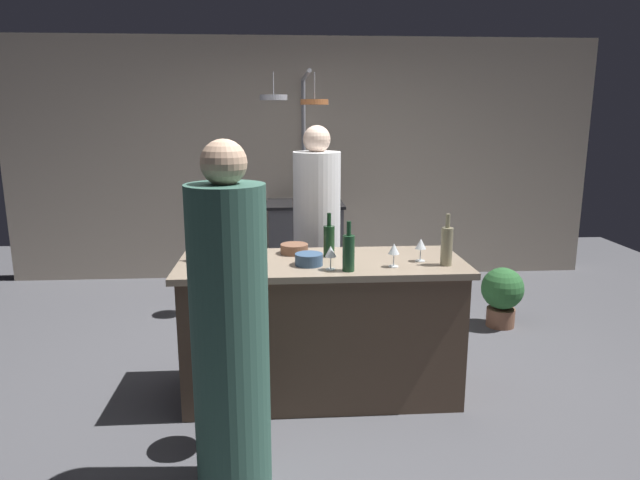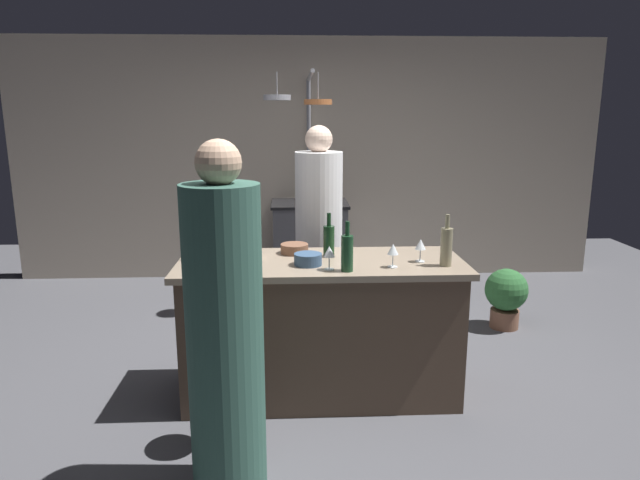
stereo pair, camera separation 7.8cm
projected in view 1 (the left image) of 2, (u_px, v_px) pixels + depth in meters
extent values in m
plane|color=#4C4C51|center=(322.00, 391.00, 3.76)|extent=(9.00, 9.00, 0.00)
cube|color=#BCAD99|center=(303.00, 160.00, 6.25)|extent=(6.40, 0.16, 2.60)
cube|color=brown|center=(322.00, 331.00, 3.67)|extent=(1.72, 0.66, 0.86)
cube|color=gray|center=(322.00, 264.00, 3.57)|extent=(1.80, 0.72, 0.04)
cube|color=#47474C|center=(305.00, 245.00, 6.05)|extent=(0.76, 0.60, 0.86)
cube|color=black|center=(305.00, 204.00, 5.96)|extent=(0.80, 0.64, 0.03)
cylinder|color=white|center=(317.00, 250.00, 4.43)|extent=(0.36, 0.36, 1.52)
sphere|color=beige|center=(317.00, 139.00, 4.24)|extent=(0.21, 0.21, 0.21)
cylinder|color=#4C4C51|center=(236.00, 446.00, 3.12)|extent=(0.28, 0.28, 0.02)
cylinder|color=#4C4C51|center=(234.00, 393.00, 3.05)|extent=(0.06, 0.06, 0.62)
cylinder|color=brown|center=(232.00, 336.00, 2.98)|extent=(0.26, 0.26, 0.04)
cylinder|color=#33594C|center=(230.00, 346.00, 2.63)|extent=(0.36, 0.36, 1.51)
sphere|color=#D8AD8C|center=(224.00, 163.00, 2.44)|extent=(0.21, 0.21, 0.21)
cylinder|color=gray|center=(304.00, 182.00, 6.16)|extent=(0.04, 0.04, 2.15)
cylinder|color=gray|center=(306.00, 76.00, 5.28)|extent=(0.04, 1.31, 0.04)
cylinder|color=gray|center=(274.00, 97.00, 4.79)|extent=(0.23, 0.23, 0.04)
cylinder|color=gray|center=(273.00, 85.00, 4.80)|extent=(0.01, 0.01, 0.21)
cylinder|color=#B26638|center=(314.00, 102.00, 4.88)|extent=(0.24, 0.24, 0.04)
cylinder|color=gray|center=(315.00, 87.00, 4.82)|extent=(0.01, 0.01, 0.25)
cylinder|color=brown|center=(500.00, 317.00, 4.91)|extent=(0.24, 0.24, 0.16)
sphere|color=#2D6633|center=(502.00, 288.00, 4.85)|extent=(0.36, 0.36, 0.36)
cylinder|color=#382319|center=(238.00, 236.00, 3.77)|extent=(0.05, 0.05, 0.21)
cylinder|color=gray|center=(447.00, 247.00, 3.44)|extent=(0.07, 0.07, 0.23)
cylinder|color=gray|center=(448.00, 221.00, 3.40)|extent=(0.03, 0.03, 0.08)
cylinder|color=#193D23|center=(349.00, 253.00, 3.31)|extent=(0.07, 0.07, 0.21)
cylinder|color=#193D23|center=(349.00, 228.00, 3.28)|extent=(0.03, 0.03, 0.08)
cylinder|color=#143319|center=(329.00, 241.00, 3.65)|extent=(0.07, 0.07, 0.20)
cylinder|color=#143319|center=(329.00, 220.00, 3.62)|extent=(0.03, 0.03, 0.08)
cylinder|color=#B78C8E|center=(207.00, 242.00, 3.54)|extent=(0.07, 0.07, 0.24)
cylinder|color=#B78C8E|center=(206.00, 217.00, 3.50)|extent=(0.03, 0.03, 0.08)
cylinder|color=silver|center=(331.00, 269.00, 3.36)|extent=(0.06, 0.06, 0.01)
cylinder|color=silver|center=(331.00, 263.00, 3.35)|extent=(0.01, 0.01, 0.07)
cone|color=silver|center=(331.00, 251.00, 3.33)|extent=(0.07, 0.07, 0.06)
cylinder|color=silver|center=(393.00, 266.00, 3.42)|extent=(0.06, 0.06, 0.01)
cylinder|color=silver|center=(394.00, 260.00, 3.41)|extent=(0.01, 0.01, 0.07)
cone|color=silver|center=(394.00, 249.00, 3.40)|extent=(0.07, 0.07, 0.06)
cylinder|color=silver|center=(420.00, 261.00, 3.55)|extent=(0.06, 0.06, 0.01)
cylinder|color=silver|center=(420.00, 255.00, 3.54)|extent=(0.01, 0.01, 0.07)
cone|color=silver|center=(421.00, 244.00, 3.53)|extent=(0.07, 0.07, 0.06)
cylinder|color=brown|center=(294.00, 249.00, 3.74)|extent=(0.18, 0.18, 0.06)
cylinder|color=silver|center=(247.00, 254.00, 3.61)|extent=(0.16, 0.16, 0.06)
cylinder|color=#334C6B|center=(309.00, 259.00, 3.46)|extent=(0.17, 0.17, 0.07)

